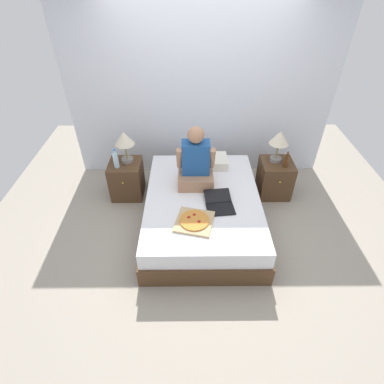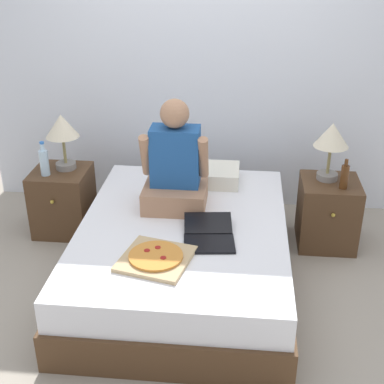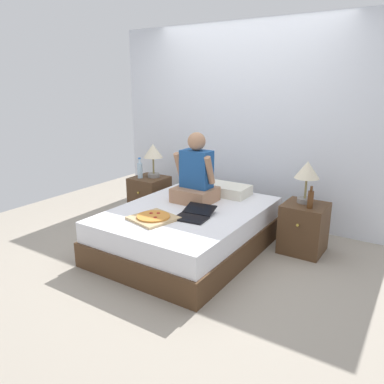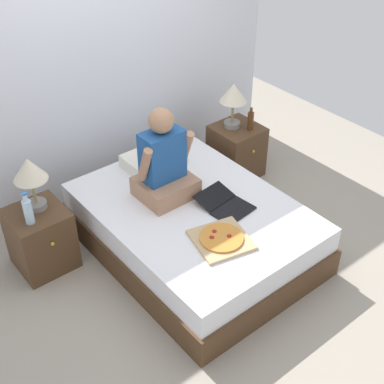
{
  "view_description": "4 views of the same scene",
  "coord_description": "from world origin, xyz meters",
  "px_view_note": "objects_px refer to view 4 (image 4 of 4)",
  "views": [
    {
      "loc": [
        -0.16,
        -2.84,
        2.8
      ],
      "look_at": [
        -0.13,
        -0.18,
        0.67
      ],
      "focal_mm": 28.0,
      "sensor_mm": 36.0,
      "label": 1
    },
    {
      "loc": [
        0.37,
        -3.13,
        2.25
      ],
      "look_at": [
        0.06,
        0.02,
        0.7
      ],
      "focal_mm": 50.0,
      "sensor_mm": 36.0,
      "label": 2
    },
    {
      "loc": [
        2.1,
        -3.16,
        1.77
      ],
      "look_at": [
        0.03,
        0.01,
        0.66
      ],
      "focal_mm": 35.0,
      "sensor_mm": 36.0,
      "label": 3
    },
    {
      "loc": [
        -2.15,
        -2.65,
        3.1
      ],
      "look_at": [
        -0.13,
        -0.14,
        0.74
      ],
      "focal_mm": 50.0,
      "sensor_mm": 36.0,
      "label": 4
    }
  ],
  "objects_px": {
    "nightstand_right": "(236,151)",
    "pizza_box": "(221,239)",
    "lamp_on_left_nightstand": "(30,173)",
    "water_bottle": "(28,211)",
    "nightstand_left": "(41,239)",
    "bed": "(194,228)",
    "laptop": "(227,206)",
    "beer_bottle": "(251,120)",
    "lamp_on_right_nightstand": "(233,96)",
    "person_seated": "(164,165)"
  },
  "relations": [
    {
      "from": "bed",
      "to": "beer_bottle",
      "type": "height_order",
      "value": "beer_bottle"
    },
    {
      "from": "person_seated",
      "to": "nightstand_right",
      "type": "bearing_deg",
      "value": 17.33
    },
    {
      "from": "lamp_on_left_nightstand",
      "to": "pizza_box",
      "type": "height_order",
      "value": "lamp_on_left_nightstand"
    },
    {
      "from": "nightstand_left",
      "to": "laptop",
      "type": "xyz_separation_m",
      "value": [
        1.25,
        -0.82,
        0.22
      ]
    },
    {
      "from": "laptop",
      "to": "bed",
      "type": "bearing_deg",
      "value": 134.71
    },
    {
      "from": "bed",
      "to": "person_seated",
      "type": "bearing_deg",
      "value": 107.43
    },
    {
      "from": "nightstand_right",
      "to": "lamp_on_right_nightstand",
      "type": "xyz_separation_m",
      "value": [
        -0.03,
        0.05,
        0.59
      ]
    },
    {
      "from": "lamp_on_left_nightstand",
      "to": "nightstand_right",
      "type": "xyz_separation_m",
      "value": [
        2.09,
        -0.05,
        -0.59
      ]
    },
    {
      "from": "bed",
      "to": "lamp_on_left_nightstand",
      "type": "bearing_deg",
      "value": 146.31
    },
    {
      "from": "water_bottle",
      "to": "nightstand_right",
      "type": "bearing_deg",
      "value": 2.33
    },
    {
      "from": "beer_bottle",
      "to": "nightstand_right",
      "type": "bearing_deg",
      "value": 125.01
    },
    {
      "from": "lamp_on_left_nightstand",
      "to": "beer_bottle",
      "type": "xyz_separation_m",
      "value": [
        2.16,
        -0.15,
        -0.23
      ]
    },
    {
      "from": "nightstand_left",
      "to": "beer_bottle",
      "type": "relative_size",
      "value": 2.32
    },
    {
      "from": "lamp_on_left_nightstand",
      "to": "laptop",
      "type": "distance_m",
      "value": 1.54
    },
    {
      "from": "nightstand_left",
      "to": "beer_bottle",
      "type": "height_order",
      "value": "beer_bottle"
    },
    {
      "from": "person_seated",
      "to": "laptop",
      "type": "distance_m",
      "value": 0.6
    },
    {
      "from": "nightstand_right",
      "to": "laptop",
      "type": "relative_size",
      "value": 1.19
    },
    {
      "from": "bed",
      "to": "person_seated",
      "type": "distance_m",
      "value": 0.6
    },
    {
      "from": "lamp_on_left_nightstand",
      "to": "nightstand_right",
      "type": "bearing_deg",
      "value": -1.37
    },
    {
      "from": "water_bottle",
      "to": "beer_bottle",
      "type": "xyz_separation_m",
      "value": [
        2.28,
        -0.01,
        -0.02
      ]
    },
    {
      "from": "beer_bottle",
      "to": "laptop",
      "type": "distance_m",
      "value": 1.2
    },
    {
      "from": "lamp_on_left_nightstand",
      "to": "person_seated",
      "type": "distance_m",
      "value": 1.03
    },
    {
      "from": "lamp_on_left_nightstand",
      "to": "laptop",
      "type": "height_order",
      "value": "lamp_on_left_nightstand"
    },
    {
      "from": "lamp_on_left_nightstand",
      "to": "nightstand_left",
      "type": "bearing_deg",
      "value": -128.63
    },
    {
      "from": "nightstand_left",
      "to": "pizza_box",
      "type": "xyz_separation_m",
      "value": [
        0.95,
        -1.1,
        0.22
      ]
    },
    {
      "from": "bed",
      "to": "lamp_on_left_nightstand",
      "type": "xyz_separation_m",
      "value": [
        -1.02,
        0.68,
        0.63
      ]
    },
    {
      "from": "nightstand_left",
      "to": "laptop",
      "type": "distance_m",
      "value": 1.51
    },
    {
      "from": "beer_bottle",
      "to": "nightstand_left",
      "type": "bearing_deg",
      "value": 177.39
    },
    {
      "from": "nightstand_left",
      "to": "bed",
      "type": "bearing_deg",
      "value": -30.73
    },
    {
      "from": "nightstand_right",
      "to": "beer_bottle",
      "type": "distance_m",
      "value": 0.38
    },
    {
      "from": "beer_bottle",
      "to": "person_seated",
      "type": "relative_size",
      "value": 0.29
    },
    {
      "from": "beer_bottle",
      "to": "pizza_box",
      "type": "height_order",
      "value": "beer_bottle"
    },
    {
      "from": "beer_bottle",
      "to": "bed",
      "type": "bearing_deg",
      "value": -154.85
    },
    {
      "from": "lamp_on_right_nightstand",
      "to": "beer_bottle",
      "type": "distance_m",
      "value": 0.29
    },
    {
      "from": "nightstand_right",
      "to": "pizza_box",
      "type": "relative_size",
      "value": 1.11
    },
    {
      "from": "lamp_on_right_nightstand",
      "to": "laptop",
      "type": "height_order",
      "value": "lamp_on_right_nightstand"
    },
    {
      "from": "bed",
      "to": "lamp_on_left_nightstand",
      "type": "height_order",
      "value": "lamp_on_left_nightstand"
    },
    {
      "from": "lamp_on_left_nightstand",
      "to": "water_bottle",
      "type": "bearing_deg",
      "value": -130.6
    },
    {
      "from": "beer_bottle",
      "to": "pizza_box",
      "type": "distance_m",
      "value": 1.6
    },
    {
      "from": "nightstand_right",
      "to": "pizza_box",
      "type": "distance_m",
      "value": 1.62
    },
    {
      "from": "lamp_on_left_nightstand",
      "to": "water_bottle",
      "type": "height_order",
      "value": "lamp_on_left_nightstand"
    },
    {
      "from": "lamp_on_left_nightstand",
      "to": "pizza_box",
      "type": "bearing_deg",
      "value": -51.49
    },
    {
      "from": "beer_bottle",
      "to": "pizza_box",
      "type": "xyz_separation_m",
      "value": [
        -1.24,
        -1.0,
        -0.14
      ]
    },
    {
      "from": "water_bottle",
      "to": "person_seated",
      "type": "relative_size",
      "value": 0.35
    },
    {
      "from": "nightstand_right",
      "to": "pizza_box",
      "type": "bearing_deg",
      "value": -137.0
    },
    {
      "from": "lamp_on_right_nightstand",
      "to": "pizza_box",
      "type": "height_order",
      "value": "lamp_on_right_nightstand"
    },
    {
      "from": "person_seated",
      "to": "laptop",
      "type": "xyz_separation_m",
      "value": [
        0.27,
        -0.46,
        -0.27
      ]
    },
    {
      "from": "nightstand_left",
      "to": "nightstand_right",
      "type": "xyz_separation_m",
      "value": [
        2.13,
        0.0,
        0.0
      ]
    },
    {
      "from": "lamp_on_right_nightstand",
      "to": "beer_bottle",
      "type": "relative_size",
      "value": 1.96
    },
    {
      "from": "bed",
      "to": "lamp_on_right_nightstand",
      "type": "bearing_deg",
      "value": 33.43
    }
  ]
}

